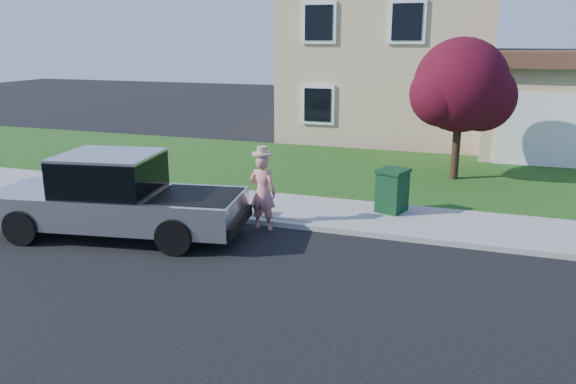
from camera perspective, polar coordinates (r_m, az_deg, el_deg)
The scene contains 9 objects.
ground at distance 9.91m, azimuth -4.94°, elevation -8.77°, with size 80.00×80.00×0.00m, color black.
curb at distance 12.14m, azimuth 4.97°, elevation -3.85°, with size 40.00×0.20×0.12m, color gray.
sidewalk at distance 13.16m, azimuth 6.15°, elevation -2.29°, with size 40.00×2.00×0.15m, color gray.
lawn at distance 17.43m, azimuth 9.51°, elevation 1.88°, with size 40.00×7.00×0.10m, color #123E11.
house at distance 24.76m, azimuth 13.78°, elevation 12.88°, with size 14.00×11.30×6.85m.
pickup_truck at distance 12.25m, azimuth -17.04°, elevation -0.59°, with size 5.57×2.63×1.76m.
woman at distance 12.09m, azimuth -2.59°, elevation 0.13°, with size 0.65×0.46×1.84m.
ornamental_tree at distance 16.65m, azimuth 17.28°, elevation 9.89°, with size 2.91×2.63×4.00m.
trash_bin at distance 13.17m, azimuth 10.55°, elevation 0.18°, with size 0.80×0.86×1.00m.
Camera 1 is at (3.74, -8.24, 4.03)m, focal length 35.00 mm.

